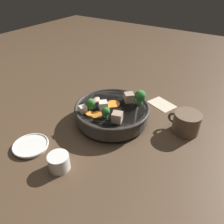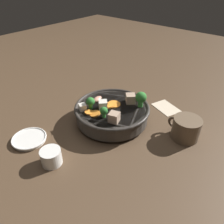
{
  "view_description": "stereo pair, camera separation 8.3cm",
  "coord_description": "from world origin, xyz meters",
  "px_view_note": "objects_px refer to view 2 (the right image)",
  "views": [
    {
      "loc": [
        -0.38,
        0.57,
        0.51
      ],
      "look_at": [
        0.0,
        0.0,
        0.04
      ],
      "focal_mm": 35.0,
      "sensor_mm": 36.0,
      "label": 1
    },
    {
      "loc": [
        -0.44,
        0.52,
        0.51
      ],
      "look_at": [
        0.0,
        0.0,
        0.04
      ],
      "focal_mm": 35.0,
      "sensor_mm": 36.0,
      "label": 2
    }
  ],
  "objects_px": {
    "stirfry_bowl": "(112,112)",
    "tea_cup": "(52,157)",
    "side_saucer": "(29,139)",
    "dark_mug": "(186,128)"
  },
  "relations": [
    {
      "from": "stirfry_bowl",
      "to": "tea_cup",
      "type": "xyz_separation_m",
      "value": [
        -0.0,
        0.28,
        -0.02
      ]
    },
    {
      "from": "side_saucer",
      "to": "dark_mug",
      "type": "distance_m",
      "value": 0.54
    },
    {
      "from": "stirfry_bowl",
      "to": "tea_cup",
      "type": "relative_size",
      "value": 4.47
    },
    {
      "from": "stirfry_bowl",
      "to": "tea_cup",
      "type": "bearing_deg",
      "value": 90.61
    },
    {
      "from": "side_saucer",
      "to": "tea_cup",
      "type": "distance_m",
      "value": 0.15
    },
    {
      "from": "side_saucer",
      "to": "tea_cup",
      "type": "xyz_separation_m",
      "value": [
        -0.15,
        0.01,
        0.02
      ]
    },
    {
      "from": "tea_cup",
      "to": "stirfry_bowl",
      "type": "bearing_deg",
      "value": -89.39
    },
    {
      "from": "stirfry_bowl",
      "to": "tea_cup",
      "type": "distance_m",
      "value": 0.29
    },
    {
      "from": "stirfry_bowl",
      "to": "dark_mug",
      "type": "relative_size",
      "value": 2.41
    },
    {
      "from": "side_saucer",
      "to": "tea_cup",
      "type": "height_order",
      "value": "tea_cup"
    }
  ]
}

